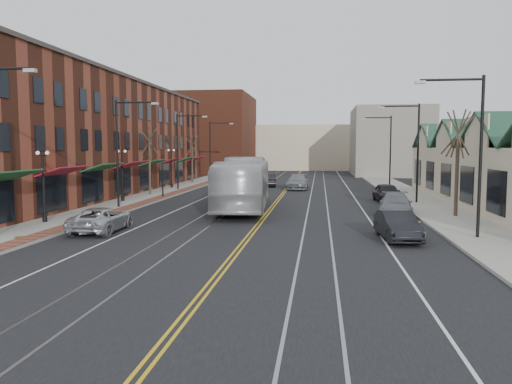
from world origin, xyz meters
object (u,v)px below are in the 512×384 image
(parked_suv, at_px, (102,219))
(parked_car_b, at_px, (397,226))
(transit_bus, at_px, (244,184))
(parked_car_d, at_px, (387,193))
(parked_car_c, at_px, (396,205))
(parked_car_a, at_px, (403,224))

(parked_suv, relative_size, parked_car_b, 1.10)
(transit_bus, relative_size, parked_car_d, 2.98)
(parked_car_b, bearing_deg, parked_car_c, 76.99)
(transit_bus, bearing_deg, parked_suv, 55.34)
(parked_car_b, bearing_deg, parked_suv, 173.07)
(transit_bus, distance_m, parked_car_d, 13.11)
(transit_bus, distance_m, parked_suv, 12.42)
(parked_car_b, height_order, parked_car_d, parked_car_d)
(parked_car_d, bearing_deg, parked_car_a, -99.66)
(transit_bus, distance_m, parked_car_b, 14.67)
(parked_car_b, bearing_deg, transit_bus, 125.29)
(parked_suv, relative_size, parked_car_c, 0.94)
(transit_bus, height_order, parked_car_c, transit_bus)
(parked_suv, bearing_deg, parked_car_d, -137.24)
(parked_car_a, xyz_separation_m, parked_car_d, (1.39, 16.82, 0.13))
(transit_bus, bearing_deg, parked_car_c, 164.86)
(parked_car_a, bearing_deg, parked_car_d, 81.29)
(parked_car_a, bearing_deg, parked_car_b, -120.19)
(transit_bus, height_order, parked_suv, transit_bus)
(parked_car_a, relative_size, parked_car_d, 0.84)
(parked_car_b, distance_m, parked_car_d, 17.75)
(parked_suv, distance_m, parked_car_c, 19.04)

